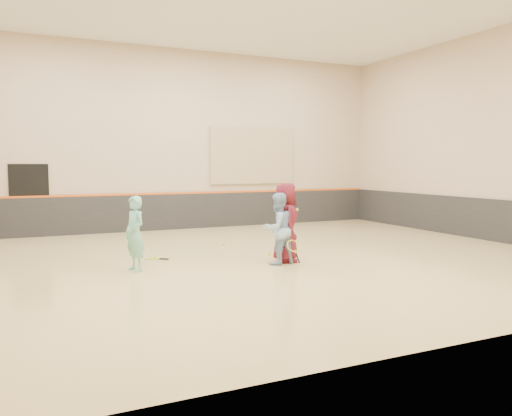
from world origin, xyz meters
name	(u,v)px	position (x,y,z in m)	size (l,w,h in m)	color
room	(248,225)	(0.00, 0.00, 0.81)	(15.04, 12.04, 6.22)	tan
wainscot_back	(177,212)	(0.00, 5.97, 0.60)	(14.90, 0.04, 1.20)	#232326
wainscot_right	(483,219)	(7.47, 0.00, 0.60)	(0.04, 11.90, 1.20)	#232326
accent_stripe	(177,193)	(0.00, 5.96, 1.22)	(14.90, 0.03, 0.06)	#D85914
acoustic_panel	(253,156)	(2.80, 5.95, 2.50)	(3.20, 0.08, 2.00)	tan
doorway	(30,201)	(-4.50, 5.98, 1.10)	(1.10, 0.05, 2.20)	black
girl	(135,234)	(-2.57, -0.10, 0.77)	(0.56, 0.37, 1.54)	#7EDBC4
instructor	(278,229)	(0.41, -0.71, 0.78)	(0.76, 0.59, 1.57)	#95BDE6
young_man	(286,222)	(0.70, -0.53, 0.89)	(0.87, 0.57, 1.78)	maroon
held_racket	(294,246)	(0.64, -1.00, 0.43)	(0.47, 0.47, 0.56)	yellow
spare_racket	(152,258)	(-1.97, 1.02, 0.02)	(0.70, 0.70, 0.05)	#B3E432
ball_under_racket	(269,254)	(0.72, 0.34, 0.03)	(0.07, 0.07, 0.07)	#D2DE33
ball_in_hand	(297,210)	(0.87, -0.74, 1.19)	(0.07, 0.07, 0.07)	#D1DA32
ball_beside_spare	(224,244)	(0.23, 2.17, 0.03)	(0.07, 0.07, 0.07)	#CED732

